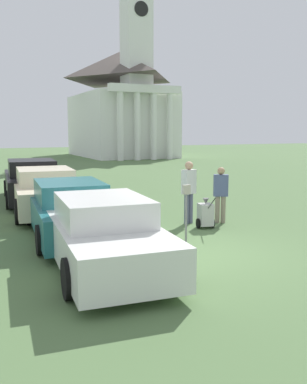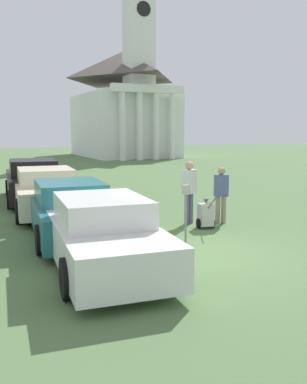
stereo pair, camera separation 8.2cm
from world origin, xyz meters
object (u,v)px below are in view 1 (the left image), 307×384
person_worker (189,188)px  person_supervisor (221,192)px  parked_car_white (101,233)px  church (121,99)px  parked_car_teal (69,210)px  equipment_cart (205,214)px  parked_car_black (32,182)px  parking_meter (186,203)px  parked_car_cream (45,192)px

person_worker → person_supervisor: 0.96m
parked_car_white → church: (13.07, 34.10, 5.16)m
parked_car_teal → church: 34.37m
person_supervisor → equipment_cart: (-0.76, -0.41, -0.55)m
parked_car_white → person_worker: person_worker is taller
parked_car_black → parking_meter: bearing=-69.4°
parked_car_teal → parked_car_cream: 3.37m
church → person_supervisor: bearing=-105.3°
parking_meter → person_supervisor: person_supervisor is taller
parked_car_black → person_worker: bearing=-55.6°
parked_car_cream → equipment_cart: parked_car_cream is taller
parking_meter → person_supervisor: 2.67m
parked_car_black → equipment_cart: 7.72m
equipment_cart → church: bearing=85.3°
person_worker → equipment_cart: bearing=82.9°
parked_car_black → person_supervisor: size_ratio=3.21×
parked_car_white → person_supervisor: (4.41, 2.41, 0.26)m
parking_meter → parked_car_teal: bearing=139.4°
parked_car_cream → person_worker: size_ratio=2.83×
equipment_cart → church: size_ratio=0.05×
parked_car_cream → parking_meter: size_ratio=3.60×
parked_car_cream → parking_meter: 5.87m
parking_meter → person_worker: person_worker is taller
parked_car_black → parked_car_cream: bearing=-85.5°
person_supervisor → equipment_cart: bearing=57.7°
equipment_cart → parked_car_teal: bearing=-179.7°
person_worker → church: church is taller
person_worker → church: size_ratio=0.09×
parked_car_white → parked_car_black: parked_car_black is taller
parked_car_cream → parking_meter: bearing=-62.0°
parked_car_black → church: bearing=67.1°
parked_car_teal → church: size_ratio=0.25×
parked_car_cream → person_supervisor: person_supervisor is taller
equipment_cart → parked_car_white: bearing=-139.7°
parked_car_white → equipment_cart: bearing=33.1°
parked_car_teal → equipment_cart: bearing=-6.9°
church → equipment_cart: bearing=-106.3°
parked_car_white → person_worker: size_ratio=2.84×
church → parking_meter: bearing=-107.8°
person_worker → church: bearing=-125.6°
parked_car_teal → church: bearing=71.8°
parked_car_black → person_supervisor: bearing=-50.9°
parking_meter → person_supervisor: size_ratio=0.87×
parked_car_white → church: size_ratio=0.25×
parked_car_teal → parking_meter: (2.34, -2.00, 0.33)m
parked_car_teal → equipment_cart: 3.74m
parked_car_cream → equipment_cart: size_ratio=5.14×
parked_car_black → parked_car_teal: bearing=-85.6°
person_supervisor → parked_car_teal: bearing=25.0°
parked_car_cream → parked_car_black: size_ratio=0.98×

